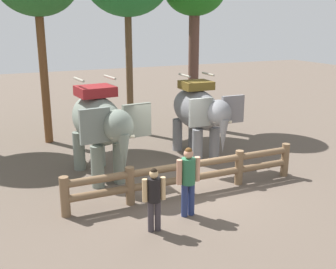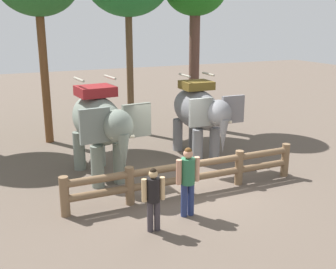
{
  "view_description": "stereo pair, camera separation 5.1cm",
  "coord_description": "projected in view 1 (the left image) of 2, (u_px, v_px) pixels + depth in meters",
  "views": [
    {
      "loc": [
        -5.0,
        -9.92,
        4.79
      ],
      "look_at": [
        0.0,
        1.06,
        1.4
      ],
      "focal_mm": 44.13,
      "sensor_mm": 36.0,
      "label": 1
    },
    {
      "loc": [
        -4.95,
        -9.94,
        4.79
      ],
      "look_at": [
        0.0,
        1.06,
        1.4
      ],
      "focal_mm": 44.13,
      "sensor_mm": 36.0,
      "label": 2
    }
  ],
  "objects": [
    {
      "name": "ground_plane",
      "position": [
        183.0,
        190.0,
        11.98
      ],
      "size": [
        60.0,
        60.0,
        0.0
      ],
      "primitive_type": "plane",
      "color": "brown"
    },
    {
      "name": "log_fence",
      "position": [
        188.0,
        173.0,
        11.57
      ],
      "size": [
        7.08,
        0.28,
        1.05
      ],
      "color": "brown",
      "rests_on": "ground"
    },
    {
      "name": "elephant_near_left",
      "position": [
        100.0,
        123.0,
        12.41
      ],
      "size": [
        2.07,
        3.66,
        3.12
      ],
      "color": "slate",
      "rests_on": "ground"
    },
    {
      "name": "elephant_center",
      "position": [
        199.0,
        112.0,
        14.38
      ],
      "size": [
        1.97,
        3.44,
        2.96
      ],
      "color": "slate",
      "rests_on": "ground"
    },
    {
      "name": "tourist_woman_in_black",
      "position": [
        154.0,
        195.0,
        9.43
      ],
      "size": [
        0.55,
        0.34,
        1.56
      ],
      "color": "#383239",
      "rests_on": "ground"
    },
    {
      "name": "tourist_man_in_blue",
      "position": [
        188.0,
        177.0,
        10.15
      ],
      "size": [
        0.63,
        0.35,
        1.79
      ],
      "color": "navy",
      "rests_on": "ground"
    }
  ]
}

